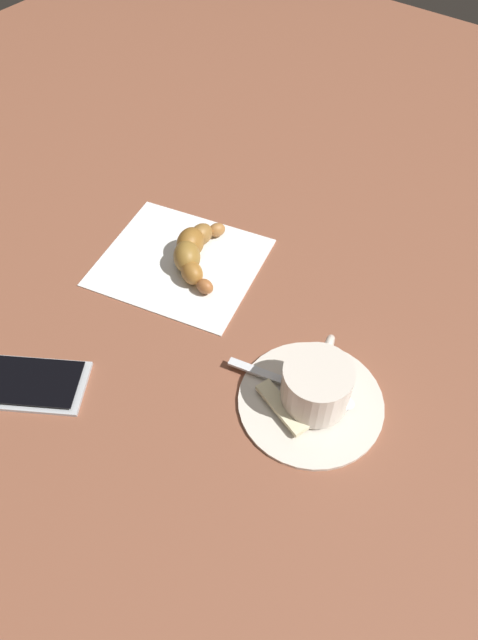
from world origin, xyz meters
name	(u,v)px	position (x,y,z in m)	size (l,w,h in m)	color
ground_plane	(242,335)	(0.00, 0.00, 0.00)	(1.80, 1.80, 0.00)	brown
saucer	(311,401)	(-0.11, 0.03, 0.00)	(0.15, 0.15, 0.01)	beige
espresso_cup	(317,384)	(-0.11, 0.02, 0.03)	(0.07, 0.09, 0.05)	beige
teaspoon	(311,391)	(-0.10, 0.02, 0.01)	(0.14, 0.04, 0.01)	silver
sugar_packet	(282,407)	(-0.09, 0.06, 0.01)	(0.07, 0.02, 0.01)	beige
napkin	(180,262)	(0.13, -0.04, 0.00)	(0.19, 0.17, 0.00)	white
croissant	(193,251)	(0.12, -0.05, 0.02)	(0.09, 0.11, 0.04)	#A16A36
cell_phone	(16,382)	(0.15, 0.20, 0.00)	(0.16, 0.13, 0.01)	#B5B9BD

